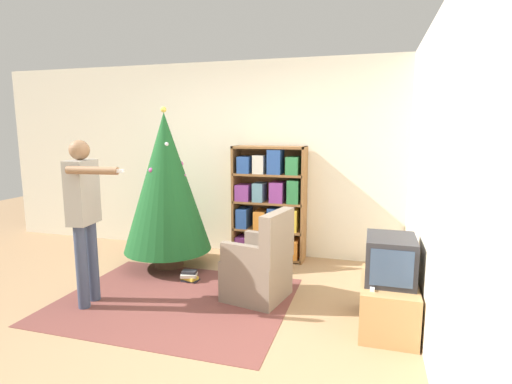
# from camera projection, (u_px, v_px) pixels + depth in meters

# --- Properties ---
(ground_plane) EXTENTS (14.00, 14.00, 0.00)m
(ground_plane) POSITION_uv_depth(u_px,v_px,m) (186.00, 323.00, 3.56)
(ground_plane) COLOR #9E7A56
(wall_back) EXTENTS (8.00, 0.10, 2.60)m
(wall_back) POSITION_uv_depth(u_px,v_px,m) (255.00, 159.00, 5.44)
(wall_back) COLOR silver
(wall_back) RESTS_ON ground_plane
(wall_right) EXTENTS (0.10, 8.00, 2.60)m
(wall_right) POSITION_uv_depth(u_px,v_px,m) (443.00, 188.00, 2.79)
(wall_right) COLOR silver
(wall_right) RESTS_ON ground_plane
(area_rug) EXTENTS (2.27, 1.80, 0.01)m
(area_rug) POSITION_uv_depth(u_px,v_px,m) (175.00, 300.00, 4.02)
(area_rug) COLOR brown
(area_rug) RESTS_ON ground_plane
(bookshelf) EXTENTS (0.95, 0.33, 1.49)m
(bookshelf) POSITION_uv_depth(u_px,v_px,m) (270.00, 205.00, 5.22)
(bookshelf) COLOR brown
(bookshelf) RESTS_ON ground_plane
(tv_stand) EXTENTS (0.46, 0.79, 0.42)m
(tv_stand) POSITION_uv_depth(u_px,v_px,m) (388.00, 304.00, 3.46)
(tv_stand) COLOR tan
(tv_stand) RESTS_ON ground_plane
(television) EXTENTS (0.40, 0.50, 0.39)m
(television) POSITION_uv_depth(u_px,v_px,m) (390.00, 259.00, 3.39)
(television) COLOR #28282D
(television) RESTS_ON tv_stand
(game_remote) EXTENTS (0.04, 0.12, 0.02)m
(game_remote) POSITION_uv_depth(u_px,v_px,m) (372.00, 288.00, 3.24)
(game_remote) COLOR white
(game_remote) RESTS_ON tv_stand
(christmas_tree) EXTENTS (1.07, 1.07, 1.97)m
(christmas_tree) POSITION_uv_depth(u_px,v_px,m) (166.00, 183.00, 4.86)
(christmas_tree) COLOR #4C3323
(christmas_tree) RESTS_ON ground_plane
(armchair) EXTENTS (0.67, 0.66, 0.92)m
(armchair) POSITION_uv_depth(u_px,v_px,m) (260.00, 268.00, 4.02)
(armchair) COLOR #7A6B5B
(armchair) RESTS_ON ground_plane
(standing_person) EXTENTS (0.67, 0.47, 1.61)m
(standing_person) POSITION_uv_depth(u_px,v_px,m) (84.00, 209.00, 3.79)
(standing_person) COLOR #38425B
(standing_person) RESTS_ON ground_plane
(book_pile_near_tree) EXTENTS (0.22, 0.19, 0.12)m
(book_pile_near_tree) POSITION_uv_depth(u_px,v_px,m) (189.00, 276.00, 4.52)
(book_pile_near_tree) COLOR #232328
(book_pile_near_tree) RESTS_ON ground_plane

